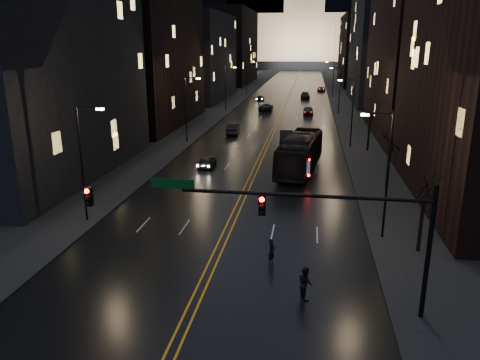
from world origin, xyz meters
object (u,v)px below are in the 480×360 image
at_px(receding_car_a, 286,137).
at_px(pedestrian_b, 305,283).
at_px(pedestrian_a, 272,251).
at_px(oncoming_car_b, 233,129).
at_px(bus, 300,153).
at_px(oncoming_car_a, 207,161).
at_px(traffic_signal, 311,217).

bearing_deg(receding_car_a, pedestrian_b, -88.37).
height_order(receding_car_a, pedestrian_a, receding_car_a).
relative_size(oncoming_car_b, pedestrian_a, 3.02).
height_order(bus, pedestrian_b, bus).
height_order(bus, receding_car_a, bus).
xyz_separation_m(receding_car_a, pedestrian_a, (1.13, -37.23, -0.01)).
bearing_deg(oncoming_car_a, pedestrian_b, 111.25).
bearing_deg(pedestrian_a, traffic_signal, -132.39).
xyz_separation_m(oncoming_car_b, pedestrian_b, (11.55, -46.05, 0.09)).
height_order(traffic_signal, pedestrian_b, traffic_signal).
bearing_deg(traffic_signal, pedestrian_a, 114.42).
bearing_deg(bus, traffic_signal, -79.98).
bearing_deg(receding_car_a, pedestrian_a, -91.16).
bearing_deg(traffic_signal, receding_car_a, 94.61).
bearing_deg(oncoming_car_b, bus, 113.81).
bearing_deg(bus, oncoming_car_b, 126.28).
bearing_deg(oncoming_car_a, pedestrian_a, 110.17).
bearing_deg(traffic_signal, oncoming_car_a, 112.38).
xyz_separation_m(oncoming_car_a, receding_car_a, (7.88, 14.82, 0.14)).
height_order(oncoming_car_a, pedestrian_a, pedestrian_a).
distance_m(oncoming_car_b, receding_car_a, 9.67).
relative_size(oncoming_car_b, pedestrian_b, 2.73).
bearing_deg(oncoming_car_b, pedestrian_a, 97.75).
bearing_deg(receding_car_a, bus, -84.00).
relative_size(oncoming_car_a, pedestrian_a, 2.48).
height_order(pedestrian_a, pedestrian_b, pedestrian_b).
distance_m(receding_car_a, pedestrian_a, 37.25).
distance_m(oncoming_car_a, pedestrian_b, 28.52).
bearing_deg(oncoming_car_a, oncoming_car_b, -90.55).
bearing_deg(receding_car_a, oncoming_car_b, 146.13).
xyz_separation_m(bus, oncoming_car_b, (-10.53, 19.28, -1.06)).
xyz_separation_m(bus, oncoming_car_a, (-10.12, -0.52, -1.18)).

